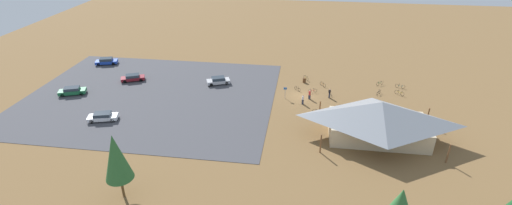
{
  "coord_description": "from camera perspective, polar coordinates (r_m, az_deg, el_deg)",
  "views": [
    {
      "loc": [
        -0.03,
        59.63,
        29.39
      ],
      "look_at": [
        7.55,
        5.88,
        1.2
      ],
      "focal_mm": 25.92,
      "sensor_mm": 36.0,
      "label": 1
    }
  ],
  "objects": [
    {
      "name": "bicycle_purple_trailside",
      "position": [
        62.7,
        12.85,
        -0.88
      ],
      "size": [
        0.48,
        1.75,
        0.84
      ],
      "color": "black",
      "rests_on": "ground"
    },
    {
      "name": "ground",
      "position": [
        66.48,
        7.17,
        0.98
      ],
      "size": [
        160.0,
        160.0,
        0.0
      ],
      "primitive_type": "plane",
      "color": "brown",
      "rests_on": "ground"
    },
    {
      "name": "car_silver_near_entry",
      "position": [
        70.71,
        -5.85,
        3.39
      ],
      "size": [
        4.66,
        3.26,
        1.38
      ],
      "color": "#BCBCC1",
      "rests_on": "parking_lot_asphalt"
    },
    {
      "name": "bicycle_teal_near_sign",
      "position": [
        73.95,
        21.35,
        2.35
      ],
      "size": [
        1.71,
        0.63,
        0.81
      ],
      "color": "black",
      "rests_on": "ground"
    },
    {
      "name": "visitor_near_lot",
      "position": [
        66.28,
        11.28,
        1.43
      ],
      "size": [
        0.36,
        0.36,
        1.74
      ],
      "color": "#2D3347",
      "rests_on": "ground"
    },
    {
      "name": "bicycle_black_edge_south",
      "position": [
        70.07,
        18.39,
        1.47
      ],
      "size": [
        0.89,
        1.41,
        0.78
      ],
      "color": "black",
      "rests_on": "ground"
    },
    {
      "name": "bicycle_yellow_yard_right",
      "position": [
        71.11,
        21.26,
        1.39
      ],
      "size": [
        1.45,
        1.13,
        0.83
      ],
      "color": "black",
      "rests_on": "ground"
    },
    {
      "name": "car_blue_front_row",
      "position": [
        86.03,
        -22.08,
        5.94
      ],
      "size": [
        4.82,
        3.12,
        1.4
      ],
      "color": "#1E42B2",
      "rests_on": "parking_lot_asphalt"
    },
    {
      "name": "visitor_at_bikes",
      "position": [
        63.37,
        7.24,
        0.48
      ],
      "size": [
        0.36,
        0.39,
        1.69
      ],
      "color": "#2D3347",
      "rests_on": "ground"
    },
    {
      "name": "pine_center",
      "position": [
        43.49,
        -20.79,
        -7.9
      ],
      "size": [
        3.12,
        3.12,
        8.37
      ],
      "color": "brown",
      "rests_on": "ground"
    },
    {
      "name": "bicycle_green_yard_front",
      "position": [
        73.9,
        18.57,
        2.83
      ],
      "size": [
        1.44,
        1.1,
        0.89
      ],
      "color": "black",
      "rests_on": "ground"
    },
    {
      "name": "visitor_crossing_yard",
      "position": [
        65.25,
        8.27,
        1.25
      ],
      "size": [
        0.4,
        0.39,
        1.71
      ],
      "color": "#2D3347",
      "rests_on": "ground"
    },
    {
      "name": "car_maroon_by_curb",
      "position": [
        75.6,
        -18.48,
        3.66
      ],
      "size": [
        4.74,
        3.35,
        1.29
      ],
      "color": "maroon",
      "rests_on": "parking_lot_asphalt"
    },
    {
      "name": "car_green_end_stall",
      "position": [
        74.0,
        -26.5,
        1.63
      ],
      "size": [
        4.89,
        3.3,
        1.38
      ],
      "color": "#1E6B3D",
      "rests_on": "parking_lot_asphalt"
    },
    {
      "name": "bicycle_black_by_bin",
      "position": [
        68.35,
        6.41,
        2.12
      ],
      "size": [
        1.17,
        1.23,
        0.78
      ],
      "color": "black",
      "rests_on": "ground"
    },
    {
      "name": "car_white_inner_stall",
      "position": [
        62.84,
        -22.58,
        -2.01
      ],
      "size": [
        4.79,
        2.95,
        1.31
      ],
      "color": "white",
      "rests_on": "parking_lot_asphalt"
    },
    {
      "name": "parking_lot_asphalt",
      "position": [
        68.74,
        -15.88,
        1.04
      ],
      "size": [
        43.73,
        34.78,
        0.05
      ],
      "primitive_type": "cube",
      "color": "#424247",
      "rests_on": "ground"
    },
    {
      "name": "bicycle_yellow_front_row",
      "position": [
        72.99,
        7.71,
        3.78
      ],
      "size": [
        0.98,
        1.56,
        0.86
      ],
      "color": "black",
      "rests_on": "ground"
    },
    {
      "name": "bike_pavilion",
      "position": [
        55.31,
        18.53,
        -2.26
      ],
      "size": [
        16.85,
        10.35,
        5.81
      ],
      "color": "#C6B28E",
      "rests_on": "ground"
    },
    {
      "name": "bicycle_blue_yard_left",
      "position": [
        61.01,
        9.41,
        -1.38
      ],
      "size": [
        1.65,
        0.48,
        0.79
      ],
      "color": "black",
      "rests_on": "ground"
    },
    {
      "name": "bicycle_red_yard_center",
      "position": [
        67.91,
        8.72,
        1.8
      ],
      "size": [
        1.64,
        0.7,
        0.79
      ],
      "color": "black",
      "rests_on": "ground"
    },
    {
      "name": "lot_sign",
      "position": [
        64.8,
        4.52,
        1.77
      ],
      "size": [
        0.56,
        0.08,
        2.2
      ],
      "color": "#99999E",
      "rests_on": "ground"
    },
    {
      "name": "trash_bin",
      "position": [
        71.78,
        7.47,
        3.42
      ],
      "size": [
        0.6,
        0.6,
        0.9
      ],
      "primitive_type": "cylinder",
      "color": "brown",
      "rests_on": "ground"
    },
    {
      "name": "bicycle_orange_edge_north",
      "position": [
        70.7,
        10.26,
        2.77
      ],
      "size": [
        1.05,
        1.38,
        0.84
      ],
      "color": "black",
      "rests_on": "ground"
    },
    {
      "name": "bicycle_silver_mid_cluster",
      "position": [
        59.77,
        10.18,
        -2.09
      ],
      "size": [
        1.16,
        1.26,
        0.77
      ],
      "color": "black",
      "rests_on": "ground"
    },
    {
      "name": "bicycle_white_lone_east",
      "position": [
        67.83,
        11.23,
        1.54
      ],
      "size": [
        0.48,
        1.67,
        0.76
      ],
      "color": "black",
      "rests_on": "ground"
    }
  ]
}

